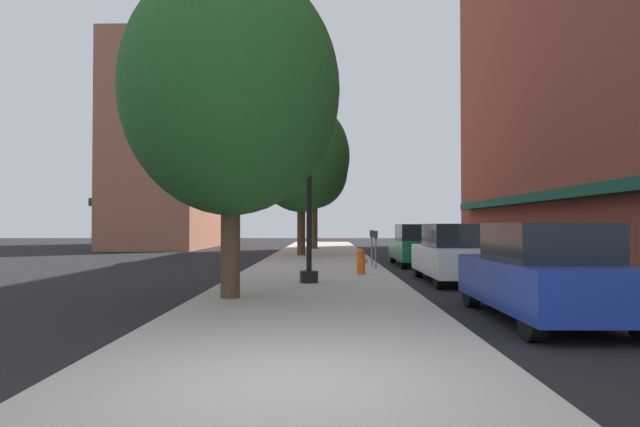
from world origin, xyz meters
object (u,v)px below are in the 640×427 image
(parking_meter_near, at_px, (372,243))
(tree_near, at_px, (231,91))
(car_white, at_px, (456,254))
(car_green, at_px, (417,245))
(car_blue, at_px, (543,273))
(lamppost, at_px, (309,165))
(tree_far, at_px, (301,157))
(parking_meter_far, at_px, (376,245))
(fire_hydrant, at_px, (361,261))
(tree_mid, at_px, (314,170))

(parking_meter_near, xyz_separation_m, tree_near, (-3.69, -9.11, 3.48))
(car_white, bearing_deg, car_green, 91.67)
(car_blue, xyz_separation_m, car_green, (0.00, 12.69, 0.00))
(lamppost, height_order, tree_far, tree_far)
(parking_meter_far, bearing_deg, tree_near, -116.21)
(fire_hydrant, relative_size, car_green, 0.18)
(parking_meter_near, xyz_separation_m, car_white, (1.95, -4.97, -0.14))
(car_blue, height_order, car_white, same)
(parking_meter_near, height_order, tree_mid, tree_mid)
(lamppost, xyz_separation_m, tree_far, (-0.80, 13.02, 1.85))
(lamppost, bearing_deg, tree_far, 93.51)
(car_white, bearing_deg, lamppost, -162.51)
(parking_meter_near, xyz_separation_m, tree_far, (-2.95, 6.89, 4.10))
(car_green, bearing_deg, tree_mid, 109.46)
(parking_meter_near, bearing_deg, tree_near, -112.07)
(parking_meter_near, bearing_deg, tree_far, 113.17)
(parking_meter_far, bearing_deg, tree_mid, 98.61)
(tree_near, bearing_deg, fire_hydrant, 60.68)
(tree_mid, bearing_deg, lamppost, -89.17)
(car_blue, bearing_deg, car_green, 89.73)
(parking_meter_near, distance_m, car_green, 2.46)
(tree_near, bearing_deg, car_white, 36.29)
(parking_meter_far, distance_m, tree_mid, 16.91)
(parking_meter_far, bearing_deg, car_white, -59.87)
(tree_mid, distance_m, tree_far, 7.72)
(lamppost, height_order, tree_mid, tree_mid)
(parking_meter_near, distance_m, tree_near, 10.43)
(tree_far, relative_size, car_green, 1.80)
(fire_hydrant, xyz_separation_m, car_green, (2.59, 5.16, 0.29))
(tree_mid, height_order, tree_far, tree_far)
(fire_hydrant, relative_size, tree_mid, 0.11)
(parking_meter_near, relative_size, parking_meter_far, 1.00)
(lamppost, distance_m, car_green, 8.98)
(tree_near, bearing_deg, parking_meter_far, 63.79)
(fire_hydrant, distance_m, parking_meter_near, 3.75)
(car_blue, bearing_deg, parking_meter_near, 99.61)
(parking_meter_far, xyz_separation_m, car_blue, (1.95, -9.59, -0.14))
(car_blue, relative_size, car_green, 1.00)
(tree_near, relative_size, car_white, 1.61)
(parking_meter_near, distance_m, car_blue, 11.37)
(fire_hydrant, bearing_deg, tree_mid, 95.68)
(fire_hydrant, xyz_separation_m, car_white, (2.59, -1.30, 0.29))
(tree_near, relative_size, car_blue, 1.61)
(lamppost, xyz_separation_m, parking_meter_far, (2.15, 4.52, -2.25))
(tree_near, bearing_deg, car_blue, -20.31)
(tree_far, bearing_deg, parking_meter_near, -66.83)
(parking_meter_far, height_order, tree_far, tree_far)
(tree_far, relative_size, car_white, 1.80)
(car_green, bearing_deg, car_blue, -89.13)
(tree_mid, bearing_deg, car_blue, -80.31)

